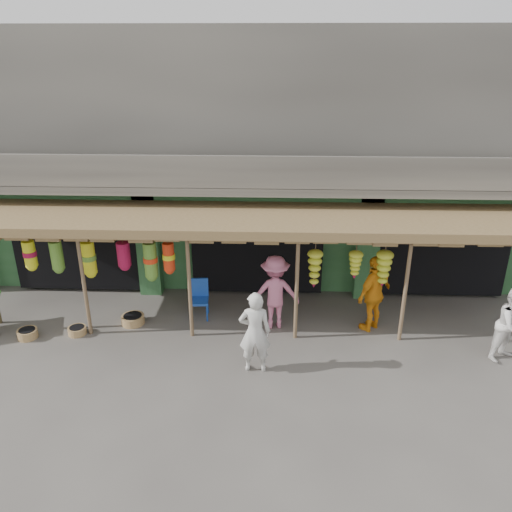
{
  "coord_description": "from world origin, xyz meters",
  "views": [
    {
      "loc": [
        0.45,
        -10.59,
        6.49
      ],
      "look_at": [
        0.01,
        1.0,
        1.62
      ],
      "focal_mm": 35.0,
      "sensor_mm": 36.0,
      "label": 1
    }
  ],
  "objects_px": {
    "person_right": "(512,325)",
    "person_vendor": "(374,293)",
    "person_front": "(255,332)",
    "person_shopper": "(275,292)",
    "blue_chair": "(199,296)"
  },
  "relations": [
    {
      "from": "person_right",
      "to": "person_shopper",
      "type": "distance_m",
      "value": 5.35
    },
    {
      "from": "blue_chair",
      "to": "person_vendor",
      "type": "bearing_deg",
      "value": -11.13
    },
    {
      "from": "person_vendor",
      "to": "person_shopper",
      "type": "height_order",
      "value": "person_vendor"
    },
    {
      "from": "person_right",
      "to": "person_vendor",
      "type": "bearing_deg",
      "value": 124.94
    },
    {
      "from": "person_right",
      "to": "person_shopper",
      "type": "height_order",
      "value": "person_shopper"
    },
    {
      "from": "blue_chair",
      "to": "person_front",
      "type": "xyz_separation_m",
      "value": [
        1.53,
        -2.3,
        0.37
      ]
    },
    {
      "from": "blue_chair",
      "to": "person_right",
      "type": "relative_size",
      "value": 0.59
    },
    {
      "from": "person_shopper",
      "to": "person_front",
      "type": "bearing_deg",
      "value": 72.38
    },
    {
      "from": "blue_chair",
      "to": "person_right",
      "type": "xyz_separation_m",
      "value": [
        7.16,
        -1.66,
        0.29
      ]
    },
    {
      "from": "person_right",
      "to": "person_vendor",
      "type": "relative_size",
      "value": 0.88
    },
    {
      "from": "person_vendor",
      "to": "person_shopper",
      "type": "relative_size",
      "value": 1.03
    },
    {
      "from": "person_front",
      "to": "person_vendor",
      "type": "xyz_separation_m",
      "value": [
        2.82,
        1.82,
        0.04
      ]
    },
    {
      "from": "person_right",
      "to": "person_vendor",
      "type": "distance_m",
      "value": 3.05
    },
    {
      "from": "person_front",
      "to": "person_shopper",
      "type": "bearing_deg",
      "value": -104.85
    },
    {
      "from": "person_front",
      "to": "person_shopper",
      "type": "relative_size",
      "value": 0.99
    }
  ]
}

